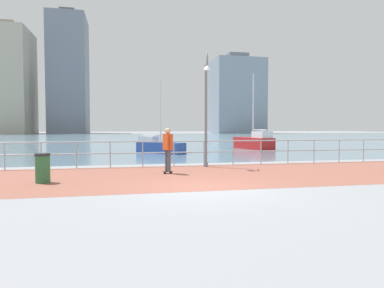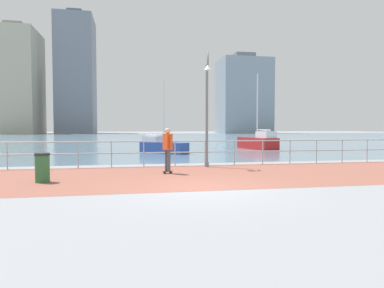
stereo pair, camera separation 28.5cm
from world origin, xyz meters
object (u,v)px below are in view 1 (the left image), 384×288
Objects in this scene: skateboarder at (168,146)px; trash_bin at (43,168)px; sailboat_gray at (159,146)px; sailboat_white at (254,142)px; lamppost at (206,103)px.

skateboarder is 4.38m from trash_bin.
trash_bin is 12.67m from sailboat_gray.
sailboat_gray is at bearing -159.56° from sailboat_white.
sailboat_white reaches higher than trash_bin.
lamppost is at bearing 41.49° from skateboarder.
skateboarder is at bearing -138.51° from lamppost.
sailboat_white is (8.93, 13.35, -0.45)m from skateboarder.
skateboarder is 1.86× the size of trash_bin.
skateboarder is (-1.92, -1.70, -1.76)m from lamppost.
skateboarder is at bearing -94.61° from sailboat_gray.
sailboat_white is (8.10, 3.02, 0.12)m from sailboat_gray.
lamppost is 13.77m from sailboat_white.
sailboat_gray is at bearing 97.21° from lamppost.
trash_bin is at bearing -162.26° from skateboarder.
lamppost is at bearing 26.53° from trash_bin.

